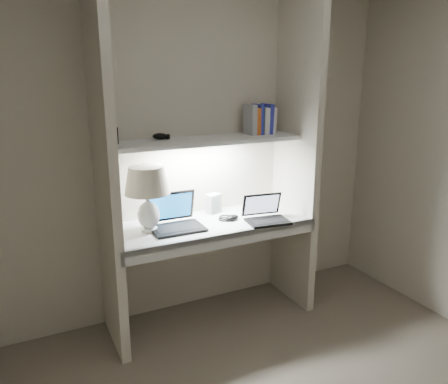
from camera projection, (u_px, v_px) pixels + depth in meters
back_wall at (195, 151)px, 3.28m from camera, size 3.20×0.01×2.50m
alcove_panel_left at (105, 166)px, 2.74m from camera, size 0.06×0.55×2.50m
alcove_panel_right at (297, 149)px, 3.36m from camera, size 0.06×0.55×2.50m
desk at (211, 224)px, 3.18m from camera, size 1.40×0.55×0.04m
desk_apron at (227, 240)px, 2.96m from camera, size 1.46×0.03×0.10m
shelf at (205, 141)px, 3.10m from camera, size 1.40×0.36×0.03m
strip_light at (205, 144)px, 3.11m from camera, size 0.60×0.04×0.02m
table_lamp at (147, 188)px, 2.91m from camera, size 0.31×0.31×0.45m
laptop_main at (175, 220)px, 3.04m from camera, size 0.36×0.31×0.24m
laptop_netbook at (266, 215)px, 3.18m from camera, size 0.33×0.30×0.19m
speaker at (213, 203)px, 3.36m from camera, size 0.13×0.11×0.15m
mouse at (232, 218)px, 3.20m from camera, size 0.12×0.10×0.04m
cable_coil at (226, 217)px, 3.25m from camera, size 0.13×0.13×0.01m
sticky_note at (150, 231)px, 2.98m from camera, size 0.08×0.08×0.00m
book_row at (260, 120)px, 3.31m from camera, size 0.21×0.15×0.23m
shelf_box at (113, 136)px, 2.84m from camera, size 0.07×0.05×0.11m
shelf_gadget at (160, 136)px, 3.05m from camera, size 0.13×0.11×0.04m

